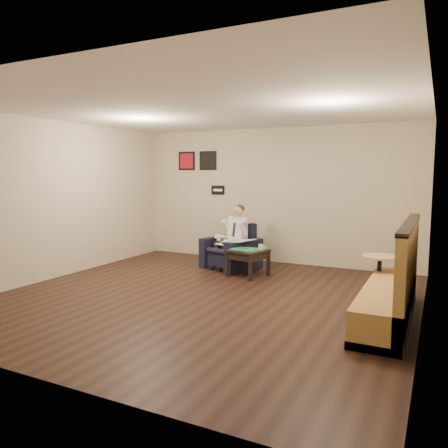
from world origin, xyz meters
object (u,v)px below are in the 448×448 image
at_px(smartphone, 256,248).
at_px(banquette, 388,272).
at_px(cafe_table, 379,277).
at_px(coffee_mug, 261,247).
at_px(armchair, 231,246).
at_px(green_folder, 246,249).
at_px(side_table, 248,263).
at_px(seated_man, 227,239).

relative_size(smartphone, banquette, 0.06).
bearing_deg(cafe_table, coffee_mug, 165.40).
relative_size(armchair, cafe_table, 1.38).
relative_size(green_folder, banquette, 0.20).
bearing_deg(armchair, side_table, -20.45).
bearing_deg(side_table, green_folder, -161.21).
height_order(side_table, green_folder, green_folder).
distance_m(seated_man, coffee_mug, 0.89).
bearing_deg(banquette, smartphone, 147.37).
xyz_separation_m(armchair, smartphone, (0.67, -0.33, 0.06)).
bearing_deg(green_folder, side_table, 18.79).
height_order(side_table, coffee_mug, coffee_mug).
distance_m(smartphone, banquette, 2.90).
bearing_deg(banquette, coffee_mug, 147.33).
bearing_deg(cafe_table, green_folder, 169.01).
bearing_deg(green_folder, smartphone, 51.14).
distance_m(side_table, cafe_table, 2.37).
bearing_deg(seated_man, smartphone, 2.31).
distance_m(armchair, cafe_table, 3.06).
bearing_deg(seated_man, side_table, -11.91).
bearing_deg(banquette, armchair, 148.70).
relative_size(side_table, cafe_table, 0.92).
bearing_deg(seated_man, coffee_mug, -0.10).
bearing_deg(banquette, seated_man, 150.47).
xyz_separation_m(smartphone, cafe_table, (2.23, -0.63, -0.17)).
bearing_deg(armchair, cafe_table, 1.46).
bearing_deg(green_folder, seated_man, 145.88).
bearing_deg(green_folder, cafe_table, -10.99).
bearing_deg(green_folder, armchair, 137.20).
bearing_deg(side_table, seated_man, 148.38).
height_order(coffee_mug, smartphone, coffee_mug).
bearing_deg(smartphone, green_folder, -103.96).
distance_m(green_folder, smartphone, 0.22).
relative_size(armchair, seated_man, 0.75).
bearing_deg(banquette, green_folder, 151.56).
xyz_separation_m(banquette, cafe_table, (-0.21, 0.94, -0.30)).
height_order(armchair, coffee_mug, armchair).
relative_size(green_folder, cafe_table, 0.75).
relative_size(green_folder, coffee_mug, 4.74).
height_order(smartphone, cafe_table, cafe_table).
xyz_separation_m(green_folder, cafe_table, (2.36, -0.46, -0.17)).
bearing_deg(seated_man, banquette, -9.82).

